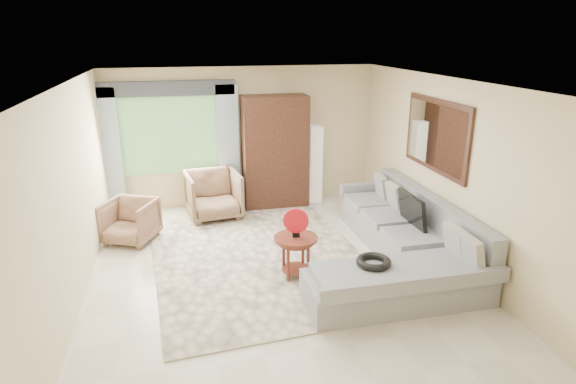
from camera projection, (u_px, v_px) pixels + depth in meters
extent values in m
plane|color=silver|center=(276.00, 272.00, 6.70)|extent=(6.00, 6.00, 0.00)
cube|color=beige|center=(259.00, 258.00, 7.10)|extent=(3.30, 4.22, 0.02)
cube|color=gray|center=(395.00, 232.00, 7.53)|extent=(0.90, 2.40, 0.40)
cube|color=gray|center=(398.00, 288.00, 5.90)|extent=(2.30, 0.80, 0.40)
cube|color=gray|center=(430.00, 213.00, 7.09)|extent=(0.20, 3.20, 0.50)
cube|color=gray|center=(365.00, 189.00, 8.61)|extent=(0.90, 0.16, 0.22)
cube|color=gray|center=(417.00, 285.00, 5.39)|extent=(2.30, 0.10, 0.18)
cube|color=black|center=(412.00, 210.00, 7.00)|extent=(0.14, 0.74, 0.48)
torus|color=black|center=(374.00, 262.00, 5.81)|extent=(0.43, 0.43, 0.09)
cylinder|color=#4F2415|center=(296.00, 238.00, 6.41)|extent=(0.59, 0.59, 0.04)
cylinder|color=#4F2415|center=(296.00, 259.00, 6.51)|extent=(0.39, 0.39, 0.53)
cylinder|color=red|center=(296.00, 221.00, 6.34)|extent=(0.33, 0.13, 0.34)
imported|color=#8A5F4B|center=(130.00, 221.00, 7.60)|extent=(0.98, 0.99, 0.68)
imported|color=#806346|center=(213.00, 195.00, 8.58)|extent=(1.02, 1.04, 0.85)
imported|color=#999999|center=(126.00, 205.00, 8.56)|extent=(0.53, 0.48, 0.51)
cube|color=black|center=(275.00, 152.00, 9.00)|extent=(1.20, 0.55, 2.10)
cube|color=silver|center=(315.00, 164.00, 9.32)|extent=(0.24, 0.24, 1.50)
cube|color=#669E59|center=(169.00, 136.00, 8.71)|extent=(1.80, 0.04, 1.40)
cube|color=#9EB7CC|center=(110.00, 153.00, 8.48)|extent=(0.40, 0.08, 2.30)
cube|color=#9EB7CC|center=(228.00, 147.00, 8.93)|extent=(0.40, 0.08, 2.30)
cube|color=#1E232D|center=(166.00, 88.00, 8.38)|extent=(2.40, 0.12, 0.26)
cube|color=black|center=(436.00, 136.00, 7.00)|extent=(0.04, 1.70, 1.05)
cube|color=white|center=(435.00, 136.00, 7.00)|extent=(0.02, 1.54, 0.90)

